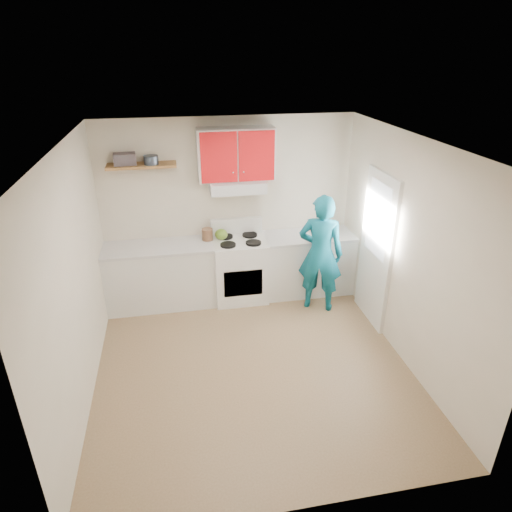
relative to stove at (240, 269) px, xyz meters
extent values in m
plane|color=brown|center=(-0.10, -1.57, -0.46)|extent=(3.80, 3.80, 0.00)
cube|color=white|center=(-0.10, -1.57, 2.14)|extent=(3.60, 3.80, 0.04)
cube|color=beige|center=(-0.10, 0.32, 0.84)|extent=(3.60, 0.04, 2.60)
cube|color=beige|center=(-0.10, -3.47, 0.84)|extent=(3.60, 0.04, 2.60)
cube|color=beige|center=(-1.90, -1.57, 0.84)|extent=(0.04, 3.80, 2.60)
cube|color=beige|center=(1.70, -1.57, 0.84)|extent=(0.04, 3.80, 2.60)
cube|color=white|center=(1.68, -0.88, 0.56)|extent=(0.05, 0.85, 2.05)
cube|color=white|center=(1.65, -0.88, 0.99)|extent=(0.01, 0.55, 0.95)
cube|color=silver|center=(-1.14, 0.02, -0.01)|extent=(1.52, 0.60, 0.90)
cube|color=silver|center=(1.04, 0.02, -0.01)|extent=(1.32, 0.60, 0.90)
cube|color=white|center=(0.00, 0.00, 0.00)|extent=(0.76, 0.65, 0.92)
cube|color=silver|center=(0.00, 0.10, 1.24)|extent=(0.76, 0.44, 0.15)
cube|color=#B20F13|center=(0.00, 0.16, 1.66)|extent=(1.02, 0.33, 0.70)
cube|color=brown|center=(-1.25, 0.18, 1.56)|extent=(0.90, 0.30, 0.04)
cube|color=#463E44|center=(-1.45, 0.19, 1.65)|extent=(0.30, 0.23, 0.15)
cylinder|color=#333D4C|center=(-1.12, 0.14, 1.63)|extent=(0.20, 0.20, 0.11)
ellipsoid|color=#5C8224|center=(-0.24, 0.10, 0.54)|extent=(0.22, 0.22, 0.16)
cylinder|color=#523624|center=(-0.44, 0.11, 0.53)|extent=(0.18, 0.18, 0.19)
cube|color=olive|center=(0.60, 0.01, 0.45)|extent=(0.27, 0.20, 0.02)
cube|color=red|center=(1.54, 0.00, 0.44)|extent=(0.30, 0.26, 0.01)
imported|color=#0D6178|center=(1.06, -0.49, 0.39)|extent=(0.73, 0.63, 1.69)
camera|label=1|loc=(-0.85, -5.77, 2.98)|focal=31.22mm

